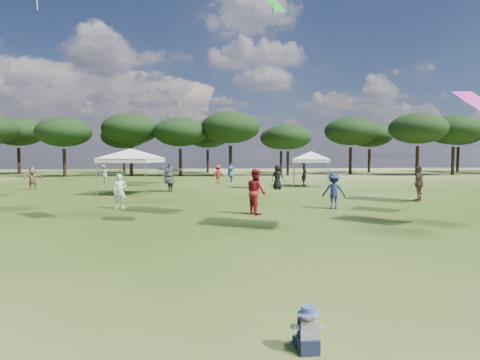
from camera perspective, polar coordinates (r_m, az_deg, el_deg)
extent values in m
cylinder|color=black|center=(49.27, -23.70, 2.25)|extent=(0.36, 0.36, 3.14)
ellipsoid|color=black|center=(49.33, -23.80, 6.27)|extent=(6.11, 6.11, 3.29)
cylinder|color=black|center=(49.11, -15.21, 2.61)|extent=(0.40, 0.40, 3.46)
ellipsoid|color=black|center=(49.20, -15.28, 7.05)|extent=(6.73, 6.73, 3.63)
cylinder|color=black|center=(47.37, -8.47, 2.51)|extent=(0.37, 0.37, 3.21)
ellipsoid|color=black|center=(47.44, -8.50, 6.78)|extent=(6.24, 6.24, 3.36)
cylinder|color=black|center=(47.04, -1.36, 2.75)|extent=(0.41, 0.41, 3.56)
ellipsoid|color=black|center=(47.15, -1.37, 7.51)|extent=(6.91, 6.91, 3.73)
cylinder|color=black|center=(48.46, 6.81, 2.35)|extent=(0.33, 0.33, 2.88)
ellipsoid|color=black|center=(48.50, 6.84, 6.10)|extent=(5.60, 5.60, 3.02)
cylinder|color=black|center=(53.43, 15.42, 2.66)|extent=(0.39, 0.39, 3.44)
ellipsoid|color=black|center=(53.51, 15.49, 6.71)|extent=(6.69, 6.69, 3.60)
cylinder|color=black|center=(52.87, 23.89, 2.52)|extent=(0.40, 0.40, 3.53)
ellipsoid|color=black|center=(52.96, 23.99, 6.73)|extent=(6.86, 6.86, 3.70)
cylinder|color=black|center=(55.81, 28.01, 2.41)|extent=(0.40, 0.40, 3.47)
ellipsoid|color=black|center=(55.89, 28.13, 6.33)|extent=(6.74, 6.74, 3.63)
cylinder|color=black|center=(58.81, -28.92, 2.38)|extent=(0.39, 0.39, 3.37)
ellipsoid|color=black|center=(58.88, -29.03, 5.98)|extent=(6.54, 6.54, 3.53)
cylinder|color=black|center=(56.86, -16.15, 2.52)|extent=(0.36, 0.36, 3.11)
ellipsoid|color=black|center=(56.91, -16.21, 5.97)|extent=(6.05, 6.05, 3.26)
cylinder|color=black|center=(55.24, -4.61, 2.67)|extent=(0.37, 0.37, 3.20)
ellipsoid|color=black|center=(55.30, -4.63, 6.32)|extent=(6.21, 6.21, 3.35)
cylinder|color=black|center=(55.26, 5.85, 2.56)|extent=(0.34, 0.34, 2.99)
ellipsoid|color=black|center=(55.30, 5.88, 5.97)|extent=(5.81, 5.81, 3.13)
cylinder|color=black|center=(59.64, 17.89, 2.63)|extent=(0.38, 0.38, 3.31)
ellipsoid|color=black|center=(59.70, 17.96, 6.12)|extent=(6.43, 6.43, 3.47)
cylinder|color=black|center=(66.72, 28.57, 2.59)|extent=(0.42, 0.42, 3.64)
ellipsoid|color=black|center=(66.80, 28.67, 6.02)|extent=(7.06, 7.06, 3.81)
cylinder|color=gray|center=(25.07, -19.73, 0.25)|extent=(0.06, 0.06, 2.16)
cylinder|color=gray|center=(23.76, -13.29, 0.20)|extent=(0.06, 0.06, 2.16)
cylinder|color=gray|center=(27.77, -16.71, 0.61)|extent=(0.06, 0.06, 2.16)
cylinder|color=gray|center=(26.59, -10.80, 0.57)|extent=(0.06, 0.06, 2.16)
cube|color=white|center=(25.72, -15.17, 2.71)|extent=(3.93, 3.93, 0.25)
pyramid|color=white|center=(25.72, -15.19, 4.33)|extent=(6.29, 6.29, 0.60)
cylinder|color=gray|center=(30.15, 7.60, 0.85)|extent=(0.06, 0.06, 2.06)
cylinder|color=gray|center=(30.20, 12.55, 0.80)|extent=(0.06, 0.06, 2.06)
cylinder|color=gray|center=(32.75, 7.71, 1.06)|extent=(0.06, 0.06, 2.06)
cylinder|color=gray|center=(32.80, 12.26, 1.01)|extent=(0.06, 0.06, 2.06)
cube|color=white|center=(31.42, 10.05, 2.72)|extent=(3.39, 3.39, 0.25)
pyramid|color=white|center=(31.42, 10.06, 4.04)|extent=(5.44, 5.44, 0.60)
cube|color=#151D30|center=(5.40, 9.64, -22.10)|extent=(0.25, 0.25, 0.19)
cube|color=#151D30|center=(5.55, 8.19, -21.84)|extent=(0.09, 0.22, 0.10)
cube|color=#151D30|center=(5.60, 9.95, -21.66)|extent=(0.09, 0.22, 0.10)
cube|color=white|center=(5.32, 9.66, -20.12)|extent=(0.23, 0.17, 0.24)
cylinder|color=white|center=(5.34, 7.82, -20.00)|extent=(0.08, 0.23, 0.15)
cylinder|color=white|center=(5.42, 11.05, -19.68)|extent=(0.08, 0.23, 0.15)
sphere|color=#E0B293|center=(5.25, 9.68, -18.46)|extent=(0.17, 0.17, 0.17)
cone|color=#5368C2|center=(5.24, 9.69, -18.07)|extent=(0.28, 0.28, 0.03)
cylinder|color=#5368C2|center=(5.23, 9.69, -17.68)|extent=(0.18, 0.18, 0.07)
imported|color=white|center=(18.92, -16.72, -1.57)|extent=(0.59, 0.40, 1.58)
imported|color=beige|center=(34.44, -18.87, 0.69)|extent=(0.75, 0.90, 1.66)
imported|color=maroon|center=(16.51, 2.29, -1.64)|extent=(0.96, 1.09, 1.88)
imported|color=navy|center=(18.62, 13.19, -1.53)|extent=(1.16, 0.83, 1.62)
imported|color=#4B4A4F|center=(26.68, -10.01, 0.31)|extent=(2.32, 1.77, 1.90)
imported|color=brown|center=(23.01, 24.08, -0.46)|extent=(1.13, 1.08, 1.89)
imported|color=#9B6C54|center=(31.80, -27.42, 0.21)|extent=(1.56, 0.84, 1.61)
imported|color=navy|center=(36.41, -1.37, 1.01)|extent=(1.37, 2.05, 1.64)
imported|color=#A8251C|center=(34.87, -3.14, 0.85)|extent=(1.11, 0.76, 1.59)
imported|color=#28282D|center=(33.08, 9.13, 0.92)|extent=(0.51, 0.72, 1.89)
imported|color=black|center=(28.48, 5.36, 0.40)|extent=(1.02, 0.89, 1.75)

